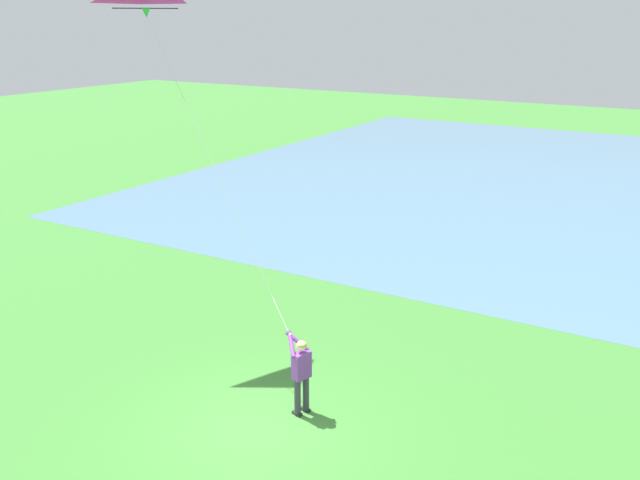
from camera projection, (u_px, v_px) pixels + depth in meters
ground_plane at (257, 430)px, 14.76m from camera, size 120.00×120.00×0.00m
lake_water at (639, 193)px, 34.21m from camera, size 36.00×44.00×0.01m
person_kite_flyer at (301, 370)px, 15.07m from camera, size 0.50×0.63×1.83m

